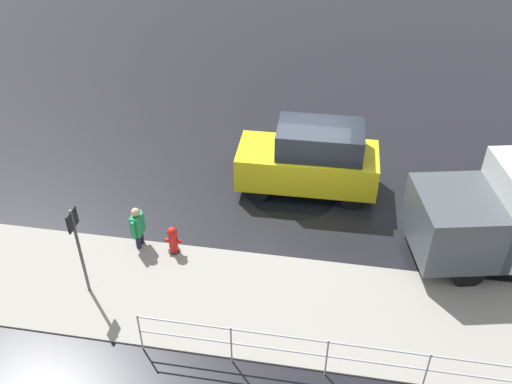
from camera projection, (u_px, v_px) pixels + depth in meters
The scene contains 8 objects.
ground_plane at pixel (300, 196), 16.23m from camera, with size 60.00×60.00×0.00m, color black.
kerb_strip at pixel (280, 305), 12.89m from camera, with size 24.00×3.20×0.04m, color gray.
moving_hatchback at pixel (311, 159), 15.92m from camera, with size 3.94×1.79×2.06m.
fire_hydrant at pixel (173, 240), 14.11m from camera, with size 0.42×0.31×0.80m.
pedestrian at pixel (138, 226), 14.12m from camera, with size 0.27×0.57×1.22m.
metal_railing at pixel (377, 358), 10.88m from camera, with size 9.55×0.04×1.05m.
sign_post at pixel (77, 240), 12.33m from camera, with size 0.07×0.44×2.40m.
puddle_patch at pixel (293, 192), 16.38m from camera, with size 2.56×2.56×0.01m, color black.
Camera 1 is at (-0.92, 13.00, 9.75)m, focal length 40.00 mm.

